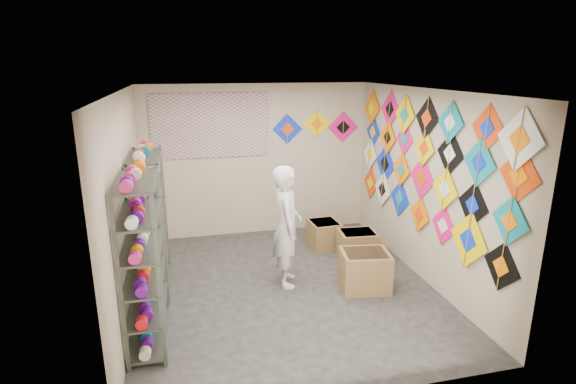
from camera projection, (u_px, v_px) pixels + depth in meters
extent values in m
plane|color=#272522|center=(286.00, 287.00, 6.29)|extent=(4.50, 4.50, 0.00)
plane|color=tan|center=(257.00, 161.00, 8.03)|extent=(4.00, 0.00, 4.00)
plane|color=tan|center=(346.00, 267.00, 3.82)|extent=(4.00, 0.00, 4.00)
plane|color=tan|center=(127.00, 206.00, 5.48)|extent=(0.00, 4.50, 4.50)
plane|color=tan|center=(423.00, 186.00, 6.37)|extent=(0.00, 4.50, 4.50)
plane|color=#6E675D|center=(286.00, 90.00, 5.55)|extent=(4.50, 4.50, 0.00)
cube|color=#4C5147|center=(143.00, 263.00, 4.84)|extent=(0.40, 1.10, 1.90)
cube|color=#4C5147|center=(150.00, 223.00, 6.06)|extent=(0.40, 1.10, 1.90)
cylinder|color=#DE2476|center=(139.00, 274.00, 4.37)|extent=(0.12, 0.10, 0.12)
cylinder|color=orange|center=(141.00, 266.00, 4.55)|extent=(0.12, 0.10, 0.12)
cylinder|color=#E99900|center=(142.00, 258.00, 4.72)|extent=(0.12, 0.10, 0.12)
cylinder|color=white|center=(143.00, 251.00, 4.90)|extent=(0.12, 0.10, 0.12)
cylinder|color=red|center=(144.00, 244.00, 5.08)|extent=(0.12, 0.10, 0.12)
cylinder|color=#5B0C86|center=(146.00, 238.00, 5.26)|extent=(0.12, 0.10, 0.12)
cylinder|color=beige|center=(147.00, 228.00, 5.58)|extent=(0.12, 0.10, 0.12)
cylinder|color=#08658F|center=(148.00, 223.00, 5.76)|extent=(0.12, 0.10, 0.12)
cylinder|color=#DE2476|center=(149.00, 218.00, 5.94)|extent=(0.12, 0.10, 0.12)
cylinder|color=orange|center=(150.00, 214.00, 6.12)|extent=(0.12, 0.10, 0.12)
cylinder|color=#E99900|center=(151.00, 210.00, 6.30)|extent=(0.12, 0.10, 0.12)
cylinder|color=white|center=(151.00, 206.00, 6.48)|extent=(0.12, 0.10, 0.12)
cube|color=black|center=(502.00, 267.00, 4.85)|extent=(0.02, 0.58, 0.58)
cube|color=#F7D000|center=(468.00, 240.00, 5.37)|extent=(0.04, 0.71, 0.71)
cube|color=#EB0F6D|center=(443.00, 226.00, 5.91)|extent=(0.03, 0.54, 0.54)
cube|color=#FF7600|center=(419.00, 215.00, 6.46)|extent=(0.02, 0.52, 0.53)
cube|color=#0B2DD2|center=(400.00, 198.00, 7.06)|extent=(0.04, 0.60, 0.60)
cube|color=white|center=(383.00, 189.00, 7.61)|extent=(0.04, 0.61, 0.61)
cube|color=#DD3B08|center=(371.00, 183.00, 8.12)|extent=(0.03, 0.59, 0.59)
cube|color=#0D7F92|center=(510.00, 221.00, 4.65)|extent=(0.01, 0.55, 0.55)
cube|color=black|center=(473.00, 205.00, 5.27)|extent=(0.02, 0.57, 0.57)
cube|color=#F7D000|center=(445.00, 189.00, 5.79)|extent=(0.02, 0.58, 0.58)
cube|color=#EB0F6D|center=(422.00, 178.00, 6.36)|extent=(0.02, 0.65, 0.65)
cube|color=#FF7600|center=(401.00, 169.00, 6.91)|extent=(0.02, 0.54, 0.54)
cube|color=#0B2DD2|center=(385.00, 164.00, 7.49)|extent=(0.02, 0.68, 0.68)
cube|color=white|center=(370.00, 154.00, 8.03)|extent=(0.03, 0.56, 0.56)
cube|color=#DD3B08|center=(519.00, 175.00, 4.51)|extent=(0.01, 0.60, 0.60)
cube|color=#0D7F92|center=(479.00, 163.00, 5.08)|extent=(0.01, 0.58, 0.58)
cube|color=black|center=(450.00, 154.00, 5.65)|extent=(0.01, 0.59, 0.59)
cube|color=#F7D000|center=(424.00, 148.00, 6.22)|extent=(0.03, 0.52, 0.52)
cube|color=#EB0F6D|center=(404.00, 139.00, 6.78)|extent=(0.03, 0.51, 0.51)
cube|color=#FF7600|center=(388.00, 137.00, 7.29)|extent=(0.02, 0.55, 0.55)
cube|color=#0B2DD2|center=(373.00, 132.00, 7.88)|extent=(0.01, 0.55, 0.55)
cube|color=white|center=(520.00, 139.00, 4.44)|extent=(0.04, 0.66, 0.66)
cube|color=#DD3B08|center=(487.00, 128.00, 4.93)|extent=(0.03, 0.56, 0.56)
cube|color=#0D7F92|center=(450.00, 122.00, 5.57)|extent=(0.03, 0.55, 0.55)
cube|color=black|center=(427.00, 118.00, 6.13)|extent=(0.04, 0.60, 0.60)
cube|color=#F7D000|center=(405.00, 115.00, 6.69)|extent=(0.04, 0.60, 0.60)
cube|color=#EB0F6D|center=(390.00, 109.00, 7.19)|extent=(0.04, 0.64, 0.64)
cube|color=#FF7600|center=(372.00, 108.00, 7.82)|extent=(0.04, 0.63, 0.63)
cube|color=#0B2DD2|center=(287.00, 129.00, 7.99)|extent=(0.55, 0.02, 0.55)
cube|color=#F7D000|center=(317.00, 124.00, 8.09)|extent=(0.50, 0.02, 0.50)
cube|color=#EB0F6D|center=(343.00, 127.00, 8.22)|extent=(0.58, 0.02, 0.58)
cube|color=#5E51AF|center=(211.00, 126.00, 7.65)|extent=(2.00, 0.01, 1.10)
imported|color=silver|center=(287.00, 226.00, 6.20)|extent=(0.75, 0.60, 1.71)
cube|color=olive|center=(365.00, 270.00, 6.19)|extent=(0.72, 0.63, 0.54)
cube|color=olive|center=(357.00, 246.00, 7.13)|extent=(0.62, 0.52, 0.47)
cube|color=olive|center=(324.00, 235.00, 7.61)|extent=(0.51, 0.55, 0.46)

